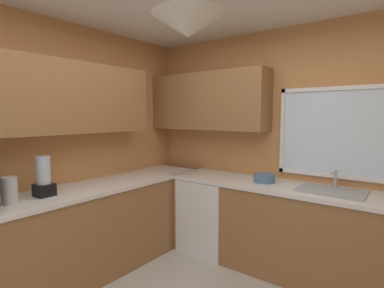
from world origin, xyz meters
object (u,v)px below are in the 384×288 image
object	(u,v)px
blender_appliance	(44,178)
kettle	(9,191)
sink_assembly	(331,191)
bowl	(264,178)
dishwasher	(210,214)

from	to	relation	value
blender_appliance	kettle	bearing A→B (deg)	-86.05
kettle	sink_assembly	xyz separation A→B (m)	(1.98, 1.99, -0.10)
sink_assembly	kettle	bearing A→B (deg)	-134.76
bowl	blender_appliance	size ratio (longest dim) A/B	0.62
kettle	dishwasher	bearing A→B (deg)	71.89
dishwasher	bowl	world-z (taller)	bowl
bowl	blender_appliance	world-z (taller)	blender_appliance
dishwasher	bowl	size ratio (longest dim) A/B	3.91
dishwasher	sink_assembly	distance (m)	1.42
sink_assembly	bowl	bearing A→B (deg)	-179.44
kettle	blender_appliance	distance (m)	0.29
sink_assembly	bowl	xyz separation A→B (m)	(-0.67, -0.01, 0.03)
blender_appliance	bowl	bearing A→B (deg)	51.95
dishwasher	bowl	distance (m)	0.85
bowl	dishwasher	bearing A→B (deg)	-177.43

